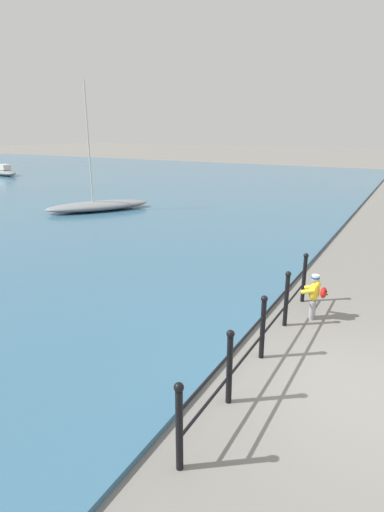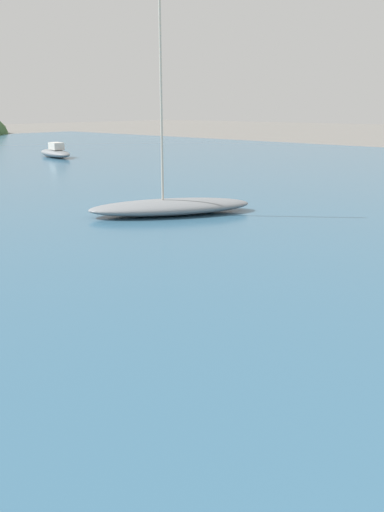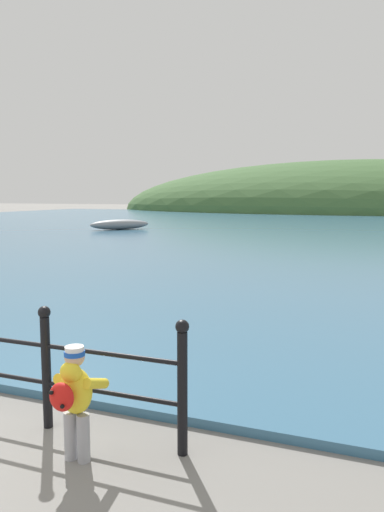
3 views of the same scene
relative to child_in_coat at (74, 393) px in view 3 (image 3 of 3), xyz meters
name	(u,v)px [view 3 (image 3 of 3)]	position (x,y,z in m)	size (l,w,h in m)	color
water	(314,227)	(-2.19, 30.94, -0.56)	(80.00, 60.00, 0.10)	#386684
far_hillside	(352,211)	(-2.19, 68.67, -0.61)	(67.15, 36.93, 13.80)	#3D6033
child_in_coat	(74,393)	(0.00, 0.00, 0.00)	(0.38, 0.53, 1.00)	#99999E
boat_mid_harbor	(120,225)	(-13.06, 23.81, -0.20)	(3.19, 3.49, 0.62)	gray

